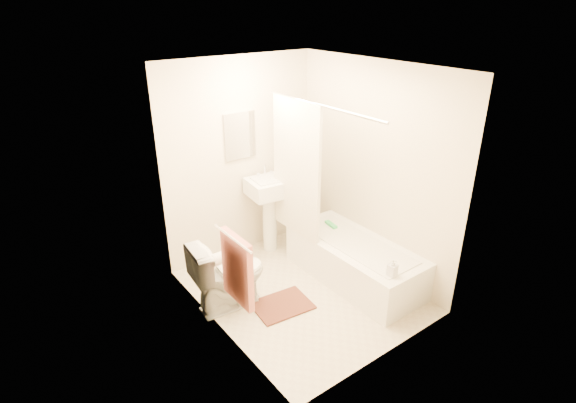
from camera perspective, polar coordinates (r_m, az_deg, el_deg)
floor at (r=5.06m, az=1.73°, el=-11.33°), size 2.40×2.40×0.00m
ceiling at (r=4.14m, az=2.16°, el=16.72°), size 2.40×2.40×0.00m
wall_back at (r=5.39m, az=-6.07°, el=5.29°), size 2.00×0.02×2.40m
wall_left at (r=3.97m, az=-9.46°, el=-2.14°), size 0.02×2.40×2.40m
wall_right at (r=5.11m, az=10.76°, el=3.89°), size 0.02×2.40×2.40m
mirror at (r=5.28m, az=-6.11°, el=8.31°), size 0.40×0.03×0.55m
curtain_rod at (r=4.48m, az=4.33°, el=12.05°), size 0.03×1.70×0.03m
shower_curtain at (r=4.99m, az=1.05°, el=4.10°), size 0.04×0.80×1.55m
towel_bar at (r=3.84m, az=-7.07°, el=-4.67°), size 0.02×0.60×0.02m
towel at (r=4.02m, az=-6.46°, el=-8.54°), size 0.06×0.45×0.66m
toilet_paper at (r=4.34m, az=-8.93°, el=-7.24°), size 0.11×0.12×0.12m
toilet at (r=4.68m, az=-7.57°, el=-9.19°), size 0.81×0.50×0.75m
sink at (r=5.57m, az=-2.24°, el=-1.35°), size 0.59×0.49×1.07m
bathtub at (r=5.20m, az=8.41°, el=-7.46°), size 0.71×1.63×0.46m
bath_mat at (r=4.84m, az=-0.76°, el=-13.02°), size 0.64×0.51×0.02m
soap_bottle at (r=4.55m, az=13.13°, el=-8.19°), size 0.09×0.10×0.19m
scrub_brush at (r=5.40m, az=5.48°, el=-2.97°), size 0.09×0.20×0.04m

